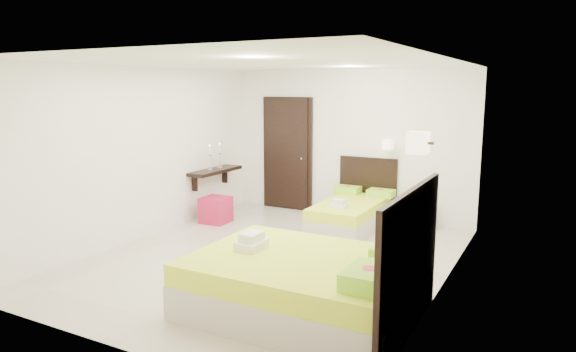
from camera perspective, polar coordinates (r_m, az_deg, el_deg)
The scene contains 7 objects.
floor at distance 7.05m, azimuth -1.89°, elevation -9.14°, with size 5.50×5.50×0.00m, color beige.
bed_single at distance 8.52m, azimuth 7.12°, elevation -3.99°, with size 1.04×1.74×1.44m.
bed_double at distance 5.33m, azimuth 2.51°, elevation -11.75°, with size 2.24×1.91×1.85m.
nightstand at distance 8.89m, azimuth 14.34°, elevation -4.14°, with size 0.44×0.39×0.39m, color black.
ottoman at distance 8.90m, azimuth -8.02°, elevation -3.74°, with size 0.44×0.44×0.44m, color #A2153A.
door at distance 9.69m, azimuth -0.08°, elevation 2.45°, with size 1.02×0.15×2.14m.
console_shelf at distance 9.28m, azimuth -8.13°, elevation 0.56°, with size 0.35×1.20×0.78m.
Camera 1 is at (3.35, -5.77, 2.29)m, focal length 32.00 mm.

